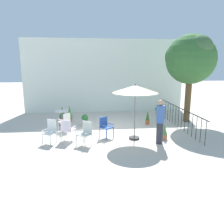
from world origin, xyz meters
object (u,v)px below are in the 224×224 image
object	(u,v)px
patio_chair_2	(105,126)
potted_plant_6	(62,113)
potted_plant_0	(70,113)
potted_plant_3	(85,119)
potted_plant_1	(164,132)
standing_person	(160,121)
shade_tree	(191,59)
potted_plant_5	(62,118)
patio_chair_1	(86,132)
cafe_table_0	(62,115)
patio_umbrella_0	(135,90)
potted_plant_2	(158,110)
patio_chair_3	(50,130)
patio_chair_0	(65,121)
patio_chair_4	(68,128)
potted_plant_4	(147,118)

from	to	relation	value
patio_chair_2	potted_plant_6	bearing A→B (deg)	123.75
potted_plant_0	potted_plant_3	bearing A→B (deg)	-49.08
patio_chair_2	potted_plant_1	world-z (taller)	patio_chair_2
patio_chair_2	standing_person	size ratio (longest dim) A/B	0.50
shade_tree	potted_plant_5	xyz separation A→B (m)	(-6.80, 0.58, -3.07)
patio_chair_1	potted_plant_6	size ratio (longest dim) A/B	1.19
cafe_table_0	potted_plant_6	world-z (taller)	potted_plant_6
patio_umbrella_0	shade_tree	bearing A→B (deg)	36.30
cafe_table_0	potted_plant_3	size ratio (longest dim) A/B	1.31
potted_plant_2	cafe_table_0	bearing A→B (deg)	-161.15
potted_plant_2	potted_plant_6	distance (m)	5.83
cafe_table_0	potted_plant_0	distance (m)	0.88
potted_plant_6	patio_chair_2	bearing A→B (deg)	-56.25
potted_plant_0	potted_plant_2	bearing A→B (deg)	12.01
potted_plant_3	patio_chair_1	bearing A→B (deg)	-88.81
patio_chair_3	potted_plant_2	bearing A→B (deg)	37.65
patio_chair_0	patio_chair_2	world-z (taller)	patio_chair_2
potted_plant_3	standing_person	bearing A→B (deg)	-44.82
patio_umbrella_0	potted_plant_3	bearing A→B (deg)	132.04
shade_tree	patio_chair_0	size ratio (longest dim) A/B	5.38
standing_person	patio_chair_1	bearing A→B (deg)	176.26
patio_chair_1	standing_person	size ratio (longest dim) A/B	0.52
shade_tree	potted_plant_2	distance (m)	3.71
patio_chair_3	standing_person	world-z (taller)	standing_person
shade_tree	potted_plant_0	size ratio (longest dim) A/B	5.22
patio_chair_4	potted_plant_3	world-z (taller)	patio_chair_4
patio_chair_0	potted_plant_2	xyz separation A→B (m)	(5.41, 2.96, -0.23)
cafe_table_0	patio_umbrella_0	bearing A→B (deg)	-37.14
patio_chair_3	potted_plant_1	size ratio (longest dim) A/B	1.47
patio_chair_0	potted_plant_6	world-z (taller)	patio_chair_0
patio_chair_0	potted_plant_3	size ratio (longest dim) A/B	1.46
potted_plant_1	patio_chair_2	bearing A→B (deg)	166.87
potted_plant_2	standing_person	bearing A→B (deg)	-107.24
patio_chair_0	patio_chair_2	xyz separation A→B (m)	(1.80, -1.07, 0.01)
patio_chair_0	patio_chair_4	size ratio (longest dim) A/B	0.97
shade_tree	patio_chair_1	distance (m)	6.86
potted_plant_2	potted_plant_1	bearing A→B (deg)	-104.68
potted_plant_2	standing_person	distance (m)	5.31
patio_chair_4	potted_plant_6	size ratio (longest dim) A/B	1.15
potted_plant_0	potted_plant_6	xyz separation A→B (m)	(-0.43, 0.35, -0.07)
potted_plant_4	patio_chair_0	bearing A→B (deg)	-170.16
shade_tree	patio_chair_1	size ratio (longest dim) A/B	5.06
cafe_table_0	shade_tree	bearing A→B (deg)	0.80
potted_plant_1	potted_plant_2	world-z (taller)	potted_plant_1
patio_chair_3	patio_chair_4	distance (m)	0.68
patio_chair_4	potted_plant_3	size ratio (longest dim) A/B	1.50
potted_plant_0	potted_plant_1	bearing A→B (deg)	-39.82
potted_plant_1	potted_plant_6	distance (m)	5.95
patio_umbrella_0	potted_plant_6	size ratio (longest dim) A/B	3.01
potted_plant_5	potted_plant_6	world-z (taller)	potted_plant_6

